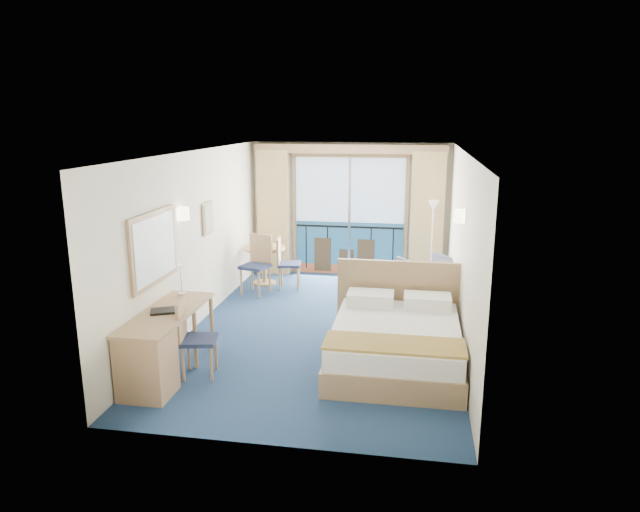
{
  "coord_description": "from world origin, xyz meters",
  "views": [
    {
      "loc": [
        1.33,
        -8.17,
        3.19
      ],
      "look_at": [
        -0.09,
        0.2,
        1.11
      ],
      "focal_mm": 32.0,
      "sensor_mm": 36.0,
      "label": 1
    }
  ],
  "objects_px": {
    "round_table": "(264,256)",
    "floor_lamp": "(433,221)",
    "armchair": "(428,279)",
    "table_chair_a": "(285,260)",
    "desk": "(151,355)",
    "bed": "(396,341)",
    "table_chair_b": "(258,261)",
    "desk_chair": "(191,334)",
    "nightstand": "(442,315)"
  },
  "relations": [
    {
      "from": "round_table",
      "to": "table_chair_a",
      "type": "bearing_deg",
      "value": -26.36
    },
    {
      "from": "desk",
      "to": "nightstand",
      "type": "bearing_deg",
      "value": 36.51
    },
    {
      "from": "table_chair_b",
      "to": "floor_lamp",
      "type": "bearing_deg",
      "value": 34.13
    },
    {
      "from": "bed",
      "to": "armchair",
      "type": "height_order",
      "value": "bed"
    },
    {
      "from": "nightstand",
      "to": "table_chair_b",
      "type": "bearing_deg",
      "value": 156.33
    },
    {
      "from": "desk_chair",
      "to": "table_chair_a",
      "type": "distance_m",
      "value": 3.91
    },
    {
      "from": "nightstand",
      "to": "desk",
      "type": "height_order",
      "value": "desk"
    },
    {
      "from": "desk_chair",
      "to": "table_chair_a",
      "type": "xyz_separation_m",
      "value": [
        0.28,
        3.9,
        -0.01
      ]
    },
    {
      "from": "floor_lamp",
      "to": "round_table",
      "type": "xyz_separation_m",
      "value": [
        -3.21,
        -0.46,
        -0.7
      ]
    },
    {
      "from": "armchair",
      "to": "desk",
      "type": "bearing_deg",
      "value": 15.79
    },
    {
      "from": "desk_chair",
      "to": "round_table",
      "type": "bearing_deg",
      "value": -8.42
    },
    {
      "from": "bed",
      "to": "round_table",
      "type": "relative_size",
      "value": 2.67
    },
    {
      "from": "nightstand",
      "to": "table_chair_b",
      "type": "relative_size",
      "value": 0.48
    },
    {
      "from": "nightstand",
      "to": "desk",
      "type": "xyz_separation_m",
      "value": [
        -3.47,
        -2.57,
        0.2
      ]
    },
    {
      "from": "armchair",
      "to": "desk_chair",
      "type": "bearing_deg",
      "value": 15.26
    },
    {
      "from": "nightstand",
      "to": "desk",
      "type": "bearing_deg",
      "value": -143.49
    },
    {
      "from": "bed",
      "to": "desk_chair",
      "type": "height_order",
      "value": "bed"
    },
    {
      "from": "floor_lamp",
      "to": "desk",
      "type": "distance_m",
      "value": 6.11
    },
    {
      "from": "bed",
      "to": "table_chair_b",
      "type": "distance_m",
      "value": 3.84
    },
    {
      "from": "desk_chair",
      "to": "round_table",
      "type": "relative_size",
      "value": 1.22
    },
    {
      "from": "nightstand",
      "to": "armchair",
      "type": "height_order",
      "value": "armchair"
    },
    {
      "from": "armchair",
      "to": "table_chair_b",
      "type": "relative_size",
      "value": 0.81
    },
    {
      "from": "table_chair_a",
      "to": "desk_chair",
      "type": "bearing_deg",
      "value": 168.02
    },
    {
      "from": "armchair",
      "to": "desk_chair",
      "type": "distance_m",
      "value": 4.65
    },
    {
      "from": "round_table",
      "to": "floor_lamp",
      "type": "bearing_deg",
      "value": 8.1
    },
    {
      "from": "desk_chair",
      "to": "round_table",
      "type": "distance_m",
      "value": 4.14
    },
    {
      "from": "desk",
      "to": "table_chair_a",
      "type": "distance_m",
      "value": 4.4
    },
    {
      "from": "desk",
      "to": "desk_chair",
      "type": "xyz_separation_m",
      "value": [
        0.32,
        0.46,
        0.11
      ]
    },
    {
      "from": "floor_lamp",
      "to": "desk_chair",
      "type": "bearing_deg",
      "value": -123.4
    },
    {
      "from": "floor_lamp",
      "to": "armchair",
      "type": "bearing_deg",
      "value": -93.29
    },
    {
      "from": "floor_lamp",
      "to": "table_chair_a",
      "type": "height_order",
      "value": "floor_lamp"
    },
    {
      "from": "armchair",
      "to": "bed",
      "type": "bearing_deg",
      "value": 45.61
    },
    {
      "from": "bed",
      "to": "desk",
      "type": "bearing_deg",
      "value": -156.21
    },
    {
      "from": "table_chair_a",
      "to": "nightstand",
      "type": "bearing_deg",
      "value": -129.87
    },
    {
      "from": "desk",
      "to": "table_chair_b",
      "type": "xyz_separation_m",
      "value": [
        0.18,
        4.01,
        0.15
      ]
    },
    {
      "from": "desk",
      "to": "desk_chair",
      "type": "height_order",
      "value": "desk_chair"
    },
    {
      "from": "nightstand",
      "to": "floor_lamp",
      "type": "bearing_deg",
      "value": 92.87
    },
    {
      "from": "bed",
      "to": "armchair",
      "type": "xyz_separation_m",
      "value": [
        0.46,
        2.79,
        0.08
      ]
    },
    {
      "from": "desk",
      "to": "table_chair_a",
      "type": "height_order",
      "value": "table_chair_a"
    },
    {
      "from": "round_table",
      "to": "table_chair_a",
      "type": "relative_size",
      "value": 0.84
    },
    {
      "from": "armchair",
      "to": "desk_chair",
      "type": "xyz_separation_m",
      "value": [
        -2.97,
        -3.58,
        0.16
      ]
    },
    {
      "from": "round_table",
      "to": "table_chair_b",
      "type": "relative_size",
      "value": 0.76
    },
    {
      "from": "armchair",
      "to": "round_table",
      "type": "bearing_deg",
      "value": -45.08
    },
    {
      "from": "desk",
      "to": "round_table",
      "type": "xyz_separation_m",
      "value": [
        0.14,
        4.59,
        0.1
      ]
    },
    {
      "from": "floor_lamp",
      "to": "desk_chair",
      "type": "xyz_separation_m",
      "value": [
        -3.03,
        -4.59,
        -0.69
      ]
    },
    {
      "from": "armchair",
      "to": "table_chair_a",
      "type": "xyz_separation_m",
      "value": [
        -2.68,
        0.32,
        0.15
      ]
    },
    {
      "from": "bed",
      "to": "nightstand",
      "type": "height_order",
      "value": "bed"
    },
    {
      "from": "bed",
      "to": "round_table",
      "type": "distance_m",
      "value": 4.3
    },
    {
      "from": "bed",
      "to": "round_table",
      "type": "bearing_deg",
      "value": 128.8
    },
    {
      "from": "floor_lamp",
      "to": "table_chair_a",
      "type": "bearing_deg",
      "value": -165.91
    }
  ]
}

